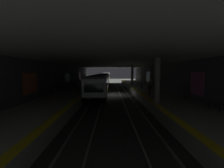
# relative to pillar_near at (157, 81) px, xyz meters

# --- Properties ---
(ground_plane) EXTENTS (120.00, 120.00, 0.00)m
(ground_plane) POSITION_rel_pillar_near_xyz_m (12.69, 4.35, -3.33)
(ground_plane) COLOR #2D302D
(track_left) EXTENTS (60.00, 1.53, 0.16)m
(track_left) POSITION_rel_pillar_near_xyz_m (12.69, 2.15, -3.25)
(track_left) COLOR gray
(track_left) RESTS_ON ground
(track_right) EXTENTS (60.00, 1.53, 0.16)m
(track_right) POSITION_rel_pillar_near_xyz_m (12.69, 6.55, -3.25)
(track_right) COLOR gray
(track_right) RESTS_ON ground
(platform_left) EXTENTS (60.00, 5.30, 1.06)m
(platform_left) POSITION_rel_pillar_near_xyz_m (12.69, -2.20, -2.80)
(platform_left) COLOR #A8A59E
(platform_left) RESTS_ON ground
(platform_right) EXTENTS (60.00, 5.30, 1.06)m
(platform_right) POSITION_rel_pillar_near_xyz_m (12.69, 10.90, -2.80)
(platform_right) COLOR #A8A59E
(platform_right) RESTS_ON ground
(wall_left) EXTENTS (60.00, 0.56, 5.60)m
(wall_left) POSITION_rel_pillar_near_xyz_m (12.70, -5.10, -0.52)
(wall_left) COLOR #56565B
(wall_left) RESTS_ON ground
(wall_right) EXTENTS (60.00, 0.56, 5.60)m
(wall_right) POSITION_rel_pillar_near_xyz_m (12.71, 13.80, -0.52)
(wall_right) COLOR #56565B
(wall_right) RESTS_ON ground
(ceiling_slab) EXTENTS (60.00, 19.40, 0.40)m
(ceiling_slab) POSITION_rel_pillar_near_xyz_m (12.69, 4.35, 2.47)
(ceiling_slab) COLOR beige
(ceiling_slab) RESTS_ON wall_left
(pillar_near) EXTENTS (0.56, 0.56, 4.55)m
(pillar_near) POSITION_rel_pillar_near_xyz_m (0.00, 0.00, 0.00)
(pillar_near) COLOR gray
(pillar_near) RESTS_ON platform_left
(pillar_far) EXTENTS (0.56, 0.56, 4.55)m
(pillar_far) POSITION_rel_pillar_near_xyz_m (17.41, 0.00, 0.00)
(pillar_far) COLOR gray
(pillar_far) RESTS_ON platform_left
(metro_train) EXTENTS (59.80, 2.83, 3.49)m
(metro_train) POSITION_rel_pillar_near_xyz_m (32.26, 6.55, -1.30)
(metro_train) COLOR silver
(metro_train) RESTS_ON track_right
(bench_left_near) EXTENTS (1.70, 0.47, 0.86)m
(bench_left_near) POSITION_rel_pillar_near_xyz_m (-2.44, -4.18, -1.75)
(bench_left_near) COLOR #262628
(bench_left_near) RESTS_ON platform_left
(bench_left_mid) EXTENTS (1.70, 0.47, 0.86)m
(bench_left_mid) POSITION_rel_pillar_near_xyz_m (3.25, -4.18, -1.75)
(bench_left_mid) COLOR #262628
(bench_left_mid) RESTS_ON platform_left
(bench_left_far) EXTENTS (1.70, 0.47, 0.86)m
(bench_left_far) POSITION_rel_pillar_near_xyz_m (13.96, -4.18, -1.75)
(bench_left_far) COLOR #262628
(bench_left_far) RESTS_ON platform_left
(bench_right_near) EXTENTS (1.70, 0.47, 0.86)m
(bench_right_near) POSITION_rel_pillar_near_xyz_m (19.40, 12.88, -1.75)
(bench_right_near) COLOR #262628
(bench_right_near) RESTS_ON platform_right
(bench_right_mid) EXTENTS (1.70, 0.47, 0.86)m
(bench_right_mid) POSITION_rel_pillar_near_xyz_m (25.76, 12.88, -1.75)
(bench_right_mid) COLOR #262628
(bench_right_mid) RESTS_ON platform_right
(person_waiting_near) EXTENTS (0.60, 0.24, 1.75)m
(person_waiting_near) POSITION_rel_pillar_near_xyz_m (13.20, -2.94, -1.32)
(person_waiting_near) COLOR #373737
(person_waiting_near) RESTS_ON platform_left
(person_walking_mid) EXTENTS (0.60, 0.22, 1.61)m
(person_walking_mid) POSITION_rel_pillar_near_xyz_m (5.85, -0.76, -1.40)
(person_walking_mid) COLOR #323232
(person_walking_mid) RESTS_ON platform_left
(person_standing_far) EXTENTS (0.60, 0.22, 1.57)m
(person_standing_far) POSITION_rel_pillar_near_xyz_m (10.72, 9.87, -1.43)
(person_standing_far) COLOR #3B3B3B
(person_standing_far) RESTS_ON platform_right
(person_boarding) EXTENTS (0.60, 0.23, 1.71)m
(person_boarding) POSITION_rel_pillar_near_xyz_m (17.09, 11.21, -1.34)
(person_boarding) COLOR #373737
(person_boarding) RESTS_ON platform_right
(suitcase_rolling) EXTENTS (0.33, 0.22, 0.88)m
(suitcase_rolling) POSITION_rel_pillar_near_xyz_m (13.37, -1.26, -1.98)
(suitcase_rolling) COLOR navy
(suitcase_rolling) RESTS_ON platform_left
(trash_bin) EXTENTS (0.44, 0.44, 0.85)m
(trash_bin) POSITION_rel_pillar_near_xyz_m (5.72, 12.15, -1.85)
(trash_bin) COLOR #595B5E
(trash_bin) RESTS_ON platform_right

